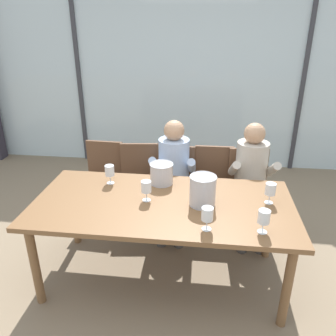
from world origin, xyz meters
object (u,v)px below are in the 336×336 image
object	(u,v)px
chair_center	(174,181)
ice_bucket_primary	(203,190)
person_pale_blue_shirt	(173,171)
chair_right_of_center	(213,182)
dining_table	(163,210)
ice_bucket_secondary	(162,173)
chair_left_of_center	(139,178)
chair_near_curtain	(103,175)
wine_glass_center_pour	(146,187)
wine_glass_by_left_taster	(110,171)
wine_glass_near_bucket	(207,215)
person_beige_jumper	(252,175)
wine_glass_spare_empty	(270,190)
wine_glass_by_right_taster	(264,218)
chair_near_window_right	(248,184)

from	to	relation	value
chair_center	ice_bucket_primary	bearing A→B (deg)	-63.71
person_pale_blue_shirt	chair_right_of_center	bearing A→B (deg)	18.43
dining_table	ice_bucket_secondary	bearing A→B (deg)	99.55
chair_right_of_center	ice_bucket_primary	bearing A→B (deg)	-97.04
chair_left_of_center	ice_bucket_primary	distance (m)	1.21
dining_table	chair_center	xyz separation A→B (m)	(-0.01, 0.91, -0.17)
chair_near_curtain	ice_bucket_primary	xyz separation A→B (m)	(1.13, -0.94, 0.37)
chair_left_of_center	wine_glass_center_pour	distance (m)	1.01
chair_center	wine_glass_center_pour	xyz separation A→B (m)	(-0.13, -0.90, 0.37)
chair_right_of_center	person_pale_blue_shirt	distance (m)	0.48
dining_table	ice_bucket_secondary	distance (m)	0.39
wine_glass_by_left_taster	wine_glass_near_bucket	world-z (taller)	same
chair_center	ice_bucket_primary	xyz separation A→B (m)	(0.32, -0.90, 0.37)
person_beige_jumper	wine_glass_spare_empty	bearing A→B (deg)	-89.25
person_pale_blue_shirt	ice_bucket_secondary	xyz separation A→B (m)	(-0.06, -0.44, 0.17)
person_beige_jumper	wine_glass_center_pour	size ratio (longest dim) A/B	7.00
wine_glass_center_pour	wine_glass_by_right_taster	world-z (taller)	same
dining_table	person_pale_blue_shirt	xyz separation A→B (m)	(0.00, 0.78, 0.00)
person_beige_jumper	wine_glass_by_right_taster	world-z (taller)	person_beige_jumper
chair_near_window_right	chair_right_of_center	bearing A→B (deg)	171.63
wine_glass_by_left_taster	wine_glass_center_pour	world-z (taller)	same
ice_bucket_primary	wine_glass_near_bucket	distance (m)	0.36
wine_glass_by_right_taster	person_pale_blue_shirt	bearing A→B (deg)	123.64
chair_left_of_center	ice_bucket_secondary	xyz separation A→B (m)	(0.33, -0.57, 0.34)
chair_center	ice_bucket_secondary	bearing A→B (deg)	-88.72
chair_center	dining_table	bearing A→B (deg)	-83.11
chair_left_of_center	person_pale_blue_shirt	bearing A→B (deg)	-25.83
chair_near_window_right	chair_left_of_center	bearing A→B (deg)	174.61
chair_left_of_center	wine_glass_by_right_taster	xyz separation A→B (m)	(1.14, -1.25, 0.36)
wine_glass_center_pour	chair_right_of_center	bearing A→B (deg)	58.73
person_beige_jumper	ice_bucket_primary	world-z (taller)	person_beige_jumper
dining_table	ice_bucket_secondary	world-z (taller)	ice_bucket_secondary
person_beige_jumper	wine_glass_by_right_taster	distance (m)	1.14
ice_bucket_primary	wine_glass_spare_empty	size ratio (longest dim) A/B	1.44
ice_bucket_secondary	wine_glass_center_pour	xyz separation A→B (m)	(-0.08, -0.33, 0.02)
person_pale_blue_shirt	wine_glass_by_left_taster	xyz separation A→B (m)	(-0.52, -0.50, 0.19)
wine_glass_by_right_taster	person_beige_jumper	bearing A→B (deg)	87.26
ice_bucket_primary	person_pale_blue_shirt	bearing A→B (deg)	112.16
wine_glass_by_left_taster	ice_bucket_secondary	bearing A→B (deg)	7.02
wine_glass_spare_empty	chair_near_window_right	bearing A→B (deg)	94.37
chair_left_of_center	person_beige_jumper	bearing A→B (deg)	-13.33
wine_glass_by_left_taster	wine_glass_by_right_taster	bearing A→B (deg)	-26.19
person_pale_blue_shirt	wine_glass_center_pour	xyz separation A→B (m)	(-0.14, -0.77, 0.19)
wine_glass_spare_empty	wine_glass_by_right_taster	bearing A→B (deg)	-104.20
chair_near_curtain	wine_glass_spare_empty	size ratio (longest dim) A/B	5.16
wine_glass_near_bucket	wine_glass_spare_empty	xyz separation A→B (m)	(0.50, 0.44, 0.00)
chair_left_of_center	wine_glass_spare_empty	bearing A→B (deg)	-40.51
chair_near_curtain	wine_glass_by_left_taster	world-z (taller)	wine_glass_by_left_taster
ice_bucket_secondary	wine_glass_spare_empty	size ratio (longest dim) A/B	1.23
wine_glass_by_left_taster	wine_glass_spare_empty	bearing A→B (deg)	-8.04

